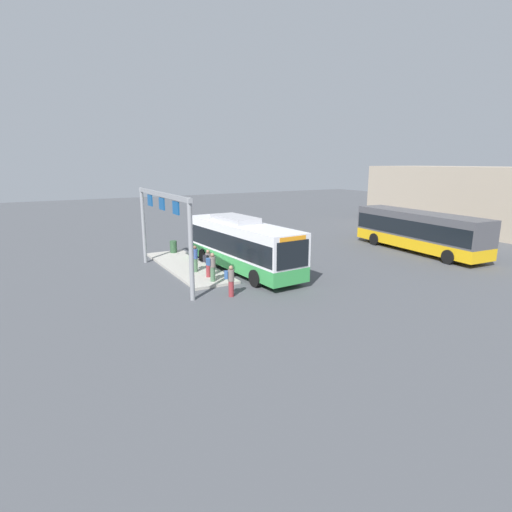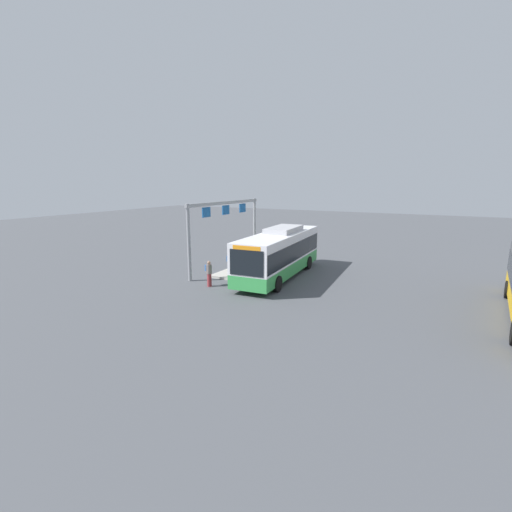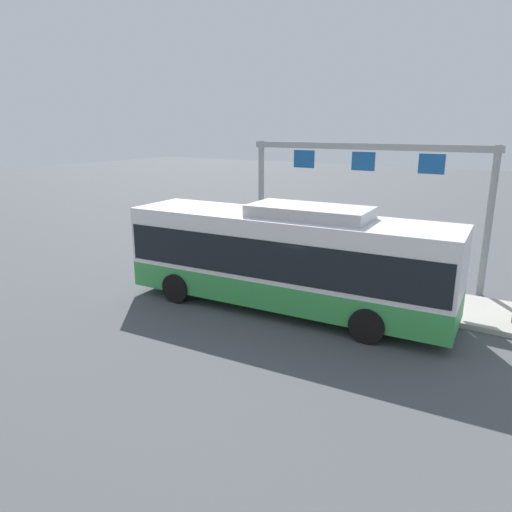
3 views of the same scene
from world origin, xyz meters
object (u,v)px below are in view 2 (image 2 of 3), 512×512
Objects in this scene: bus_main at (280,251)px; person_boarding at (209,273)px; person_waiting_far at (248,257)px; trash_bin at (287,250)px; person_waiting_mid at (231,263)px; person_waiting_near at (240,261)px.

bus_main reaches higher than person_boarding.
person_boarding is 5.02m from person_waiting_far.
trash_bin is at bearing 104.38° from person_waiting_far.
trash_bin is at bearing 94.36° from person_waiting_mid.
person_waiting_near is (0.89, -2.70, -0.76)m from bus_main.
person_boarding is 1.86× the size of trash_bin.
trash_bin is at bearing -164.48° from bus_main.
person_waiting_near is 7.58m from trash_bin.
bus_main is 7.17m from trash_bin.
person_boarding is 1.00× the size of person_waiting_mid.
person_boarding is 2.55m from person_waiting_mid.
person_waiting_far is at bearing 100.16° from person_waiting_mid.
person_waiting_near is 1.86× the size of trash_bin.
person_waiting_mid reaches higher than trash_bin.
bus_main reaches higher than person_waiting_near.
person_waiting_far is (-5.02, -0.02, 0.16)m from person_boarding.
person_waiting_far reaches higher than trash_bin.
trash_bin is (-11.06, 0.60, -0.28)m from person_boarding.
bus_main is 2.95m from person_waiting_near.
person_waiting_near is at bearing 88.92° from person_waiting_mid.
trash_bin is (-6.04, 0.62, -0.44)m from person_waiting_far.
person_waiting_mid is at bearing -60.91° from bus_main.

